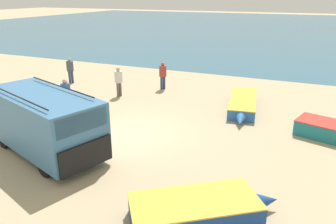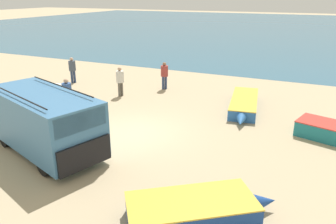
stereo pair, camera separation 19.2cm
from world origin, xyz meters
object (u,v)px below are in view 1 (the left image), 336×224
Objects in this scene: fishing_rowboat_3 at (199,209)px; fisherman_2 at (70,68)px; fisherman_0 at (66,93)px; fisherman_3 at (163,73)px; fishing_rowboat_1 at (243,104)px; fishing_rowboat_0 at (46,95)px; parked_van at (44,121)px; fisherman_1 at (119,79)px.

fisherman_2 is (-12.56, 10.16, 0.72)m from fishing_rowboat_3.
fisherman_0 is 6.56m from fisherman_3.
fishing_rowboat_1 is 3.04× the size of fisherman_2.
fisherman_0 is (-8.84, 5.31, 0.75)m from fishing_rowboat_3.
fishing_rowboat_0 is 1.03× the size of fishing_rowboat_3.
fisherman_3 is at bearing 83.01° from fishing_rowboat_3.
parked_van reaches higher than fishing_rowboat_1.
fishing_rowboat_1 is (10.80, 2.80, 0.04)m from fishing_rowboat_0.
fishing_rowboat_0 is 0.78× the size of fishing_rowboat_1.
fishing_rowboat_0 is 7.09m from fisherman_3.
fisherman_2 is 1.00× the size of fisherman_3.
fisherman_0 is at bearing 163.99° from fisherman_2.
fisherman_0 is (2.71, -1.41, 0.82)m from fishing_rowboat_0.
parked_van is at bearing -144.93° from fishing_rowboat_0.
fishing_rowboat_0 is 4.26m from fisherman_1.
fisherman_0 is at bearing -125.63° from fishing_rowboat_0.
fisherman_0 is 3.69m from fisherman_1.
parked_van reaches higher than fisherman_0.
fishing_rowboat_3 is 2.30× the size of fisherman_3.
fishing_rowboat_1 is 9.15m from fisherman_0.
fisherman_3 is (0.43, 9.81, -0.24)m from parked_van.
fishing_rowboat_3 is at bearing 177.55° from fisherman_2.
fishing_rowboat_3 is at bearing -128.39° from fishing_rowboat_0.
fisherman_2 reaches higher than fishing_rowboat_0.
fishing_rowboat_1 is at bearing -146.63° from fisherman_2.
fisherman_0 is at bearing -71.27° from fishing_rowboat_1.
parked_van is 7.49m from fisherman_1.
fishing_rowboat_0 is 2.36× the size of fisherman_2.
fisherman_3 is at bearing -116.11° from fisherman_0.
fisherman_3 is (-6.22, 11.32, 0.72)m from fishing_rowboat_3.
fishing_rowboat_3 is 2.23× the size of fisherman_0.
parked_van is 7.22m from fishing_rowboat_0.
fishing_rowboat_3 is (11.55, -6.71, 0.07)m from fishing_rowboat_0.
fisherman_1 is at bearing 118.82° from parked_van.
fisherman_0 is at bearing 113.25° from fishing_rowboat_3.
fisherman_2 is at bearing 143.03° from parked_van.
fishing_rowboat_0 is 13.36m from fishing_rowboat_3.
fisherman_1 is (3.58, 2.18, 0.80)m from fishing_rowboat_0.
fishing_rowboat_0 is 2.35× the size of fisherman_1.
fisherman_3 reaches higher than fishing_rowboat_1.
fisherman_3 is at bearing -133.07° from fisherman_2.
fishing_rowboat_0 is at bearing 142.83° from fisherman_2.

